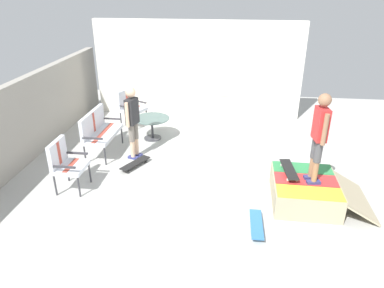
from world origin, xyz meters
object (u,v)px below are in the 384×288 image
(patio_chair_by_wall, at_px, (65,161))
(person_watching, at_px, (132,118))
(skateboard_spare, at_px, (256,224))
(skateboard_on_ramp, at_px, (289,170))
(patio_chair_near_house, at_px, (130,105))
(skateboard_by_bench, at_px, (135,163))
(patio_table, at_px, (152,124))
(skate_ramp, at_px, (306,190))
(patio_bench, at_px, (98,129))
(person_skater, at_px, (320,133))

(patio_chair_by_wall, relative_size, person_watching, 0.61)
(skateboard_spare, relative_size, skateboard_on_ramp, 0.98)
(patio_chair_near_house, bearing_deg, skateboard_by_bench, -162.19)
(patio_table, distance_m, skateboard_by_bench, 1.59)
(skateboard_spare, bearing_deg, skateboard_by_bench, 54.18)
(skate_ramp, xyz_separation_m, skateboard_on_ramp, (0.18, 0.32, 0.32))
(skateboard_on_ramp, bearing_deg, patio_table, 53.83)
(skate_ramp, bearing_deg, skateboard_spare, 135.05)
(patio_chair_by_wall, xyz_separation_m, person_watching, (1.49, -0.94, 0.36))
(person_watching, bearing_deg, patio_table, -8.90)
(person_watching, relative_size, skateboard_on_ramp, 2.05)
(patio_chair_near_house, height_order, person_watching, person_watching)
(skate_ramp, distance_m, patio_bench, 4.77)
(skateboard_by_bench, xyz_separation_m, skateboard_on_ramp, (-0.74, -3.18, 0.46))
(patio_chair_near_house, height_order, skateboard_on_ramp, patio_chair_near_house)
(patio_chair_near_house, relative_size, skateboard_by_bench, 1.27)
(skate_ramp, xyz_separation_m, patio_table, (2.47, 3.46, 0.17))
(patio_chair_by_wall, height_order, person_skater, person_skater)
(patio_chair_by_wall, bearing_deg, patio_chair_near_house, -5.02)
(person_skater, bearing_deg, skate_ramp, 57.47)
(patio_bench, height_order, patio_table, patio_bench)
(skate_ramp, bearing_deg, person_watching, 69.10)
(person_skater, distance_m, skateboard_spare, 1.88)
(patio_bench, relative_size, skateboard_by_bench, 1.57)
(patio_chair_by_wall, distance_m, skateboard_by_bench, 1.58)
(patio_bench, distance_m, skateboard_spare, 4.37)
(patio_bench, height_order, patio_chair_by_wall, same)
(patio_chair_near_house, bearing_deg, person_watching, -161.66)
(patio_chair_near_house, xyz_separation_m, skateboard_by_bench, (-2.40, -0.77, -0.53))
(patio_bench, xyz_separation_m, patio_table, (0.95, -1.05, -0.21))
(person_skater, height_order, skateboard_spare, person_skater)
(skateboard_by_bench, bearing_deg, skateboard_on_ramp, -103.13)
(patio_chair_by_wall, distance_m, patio_table, 2.82)
(skate_ramp, bearing_deg, person_skater, -122.53)
(skate_ramp, height_order, patio_table, patio_table)
(patio_chair_by_wall, distance_m, person_skater, 4.70)
(skateboard_by_bench, bearing_deg, patio_table, -1.53)
(person_watching, height_order, skateboard_on_ramp, person_watching)
(patio_bench, height_order, skateboard_by_bench, patio_bench)
(person_skater, distance_m, skateboard_by_bench, 3.92)
(person_watching, bearing_deg, skateboard_spare, -130.67)
(patio_table, relative_size, person_skater, 0.55)
(skate_ramp, distance_m, skateboard_by_bench, 3.62)
(skateboard_by_bench, relative_size, skateboard_spare, 1.00)
(skateboard_on_ramp, bearing_deg, patio_bench, 72.22)
(skate_ramp, height_order, skateboard_spare, skate_ramp)
(patio_table, distance_m, skateboard_spare, 4.25)
(patio_bench, distance_m, skateboard_by_bench, 1.29)
(person_skater, bearing_deg, skateboard_on_ramp, 60.05)
(skate_ramp, relative_size, patio_bench, 1.41)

